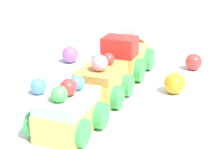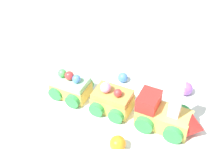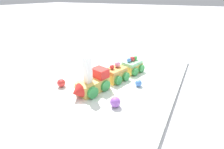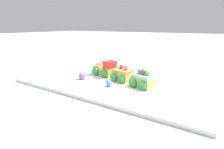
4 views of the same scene
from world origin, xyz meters
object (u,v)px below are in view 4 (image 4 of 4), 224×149
Objects in this scene: cake_car_caramel at (123,75)px; gumball_purple at (82,76)px; cake_car_mint at (143,80)px; gumball_orange at (128,71)px; gumball_blue at (109,83)px; cake_train_locomotive at (104,68)px; gumball_red at (113,67)px.

cake_car_caramel is 3.02× the size of gumball_purple.
cake_car_mint is 2.97× the size of gumball_orange.
gumball_purple is (0.14, 0.07, -0.01)m from cake_car_caramel.
cake_car_caramel reaches higher than gumball_purple.
gumball_orange is at bearing -83.47° from gumball_blue.
cake_car_caramel reaches higher than cake_car_mint.
gumball_purple is (0.04, 0.10, -0.01)m from cake_train_locomotive.
gumball_blue is at bearing 118.43° from gumball_red.
gumball_blue is 0.19m from gumball_orange.
cake_car_mint is at bearing 134.83° from gumball_orange.
cake_train_locomotive is 4.55× the size of gumball_orange.
cake_train_locomotive reaches higher than gumball_purple.
cake_train_locomotive reaches higher than gumball_red.
cake_train_locomotive reaches higher than cake_car_mint.
cake_car_mint is at bearing 179.91° from cake_car_caramel.
cake_car_mint is 3.23× the size of gumball_red.
cake_car_caramel reaches higher than gumball_blue.
cake_train_locomotive is 0.11m from gumball_red.
cake_car_mint is at bearing -179.97° from cake_train_locomotive.
gumball_blue is at bearing 173.36° from gumball_purple.
gumball_purple is at bearing 84.98° from cake_train_locomotive.
gumball_red is at bearing -21.02° from cake_car_mint.
gumball_red is (0.22, -0.16, -0.01)m from cake_car_mint.
cake_car_caramel is 0.16m from gumball_purple.
cake_train_locomotive is at bearing 0.13° from cake_car_caramel.
gumball_purple is at bearing 25.91° from cake_car_mint.
gumball_purple is at bearing -6.64° from gumball_blue.
gumball_purple and gumball_orange have the same top height.
gumball_red is at bearing -20.31° from gumball_orange.
gumball_orange is 1.09× the size of gumball_red.
cake_car_mint reaches higher than gumball_orange.
cake_train_locomotive is at bearing -48.76° from gumball_blue.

